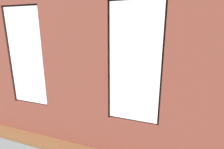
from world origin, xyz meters
TOP-DOWN VIEW (x-y plane):
  - ground_plane at (0.00, 0.00)m, footprint 6.25×5.47m
  - brick_wall_with_windows at (0.00, 2.35)m, footprint 5.65×0.30m
  - white_wall_right at (2.77, 0.20)m, footprint 0.10×4.47m
  - couch_by_window at (-0.02, 1.71)m, footprint 1.78×0.87m
  - couch_left at (-2.12, 0.49)m, footprint 0.99×1.79m
  - coffee_table at (-0.10, -0.29)m, footprint 1.32×0.73m
  - cup_ceramic at (0.30, -0.18)m, footprint 0.07×0.07m
  - candle_jar at (-0.10, -0.29)m, footprint 0.08×0.08m
  - remote_silver at (-0.20, -0.18)m, footprint 0.12×0.17m
  - remote_gray at (-0.46, -0.42)m, footprint 0.09×0.18m
  - media_console at (2.47, -0.09)m, footprint 1.14×0.42m
  - tv_flatscreen at (2.47, -0.10)m, footprint 1.21×0.20m
  - papasan_chair at (0.90, -1.48)m, footprint 1.04×1.04m
  - potted_plant_foreground_right at (2.17, -1.69)m, footprint 0.68×0.68m
  - potted_plant_near_tv at (1.91, 0.95)m, footprint 1.02×0.95m
  - potted_plant_corner_far_left at (-2.27, 1.82)m, footprint 0.94×1.04m
  - potted_plant_by_left_couch at (-1.72, -0.82)m, footprint 0.35×0.35m

SIDE VIEW (x-z plane):
  - ground_plane at x=0.00m, z-range -0.10..0.00m
  - media_console at x=2.47m, z-range 0.00..0.52m
  - couch_by_window at x=-0.02m, z-range -0.07..0.73m
  - couch_left at x=-2.12m, z-range -0.07..0.73m
  - potted_plant_by_left_couch at x=-1.72m, z-range 0.08..0.61m
  - coffee_table at x=-0.10m, z-range 0.16..0.61m
  - papasan_chair at x=0.90m, z-range 0.10..0.77m
  - remote_silver at x=-0.20m, z-range 0.44..0.46m
  - remote_gray at x=-0.46m, z-range 0.44..0.46m
  - cup_ceramic at x=0.30m, z-range 0.44..0.53m
  - candle_jar at x=-0.10m, z-range 0.44..0.55m
  - potted_plant_corner_far_left at x=-2.27m, z-range -0.08..1.38m
  - potted_plant_foreground_right at x=2.17m, z-range 0.17..1.24m
  - potted_plant_near_tv at x=1.91m, z-range 0.11..1.41m
  - tv_flatscreen at x=2.47m, z-range 0.53..1.34m
  - brick_wall_with_windows at x=0.00m, z-range -0.03..3.29m
  - white_wall_right at x=2.77m, z-range 0.00..3.32m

